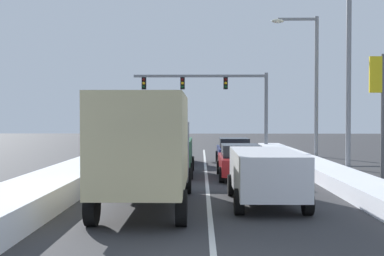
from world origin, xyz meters
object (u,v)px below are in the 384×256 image
object	(u,v)px
sedan_navy_right_lane_third	(234,151)
box_truck_center_lane_nearest	(147,145)
suv_white_right_lane_nearest	(265,172)
sedan_red_right_lane_second	(240,161)
traffic_light_gantry	(219,91)
street_lamp_right_far	(310,77)
street_lamp_right_mid	(341,54)
suv_green_center_lane_second	(171,153)
sedan_maroon_center_lane_third	(174,150)

from	to	relation	value
sedan_navy_right_lane_third	box_truck_center_lane_nearest	world-z (taller)	box_truck_center_lane_nearest
suv_white_right_lane_nearest	box_truck_center_lane_nearest	distance (m)	3.81
sedan_red_right_lane_second	traffic_light_gantry	world-z (taller)	traffic_light_gantry
suv_white_right_lane_nearest	sedan_red_right_lane_second	bearing A→B (deg)	92.26
suv_white_right_lane_nearest	sedan_navy_right_lane_third	world-z (taller)	suv_white_right_lane_nearest
sedan_navy_right_lane_third	traffic_light_gantry	xyz separation A→B (m)	(-0.47, 10.73, 3.96)
traffic_light_gantry	street_lamp_right_far	bearing A→B (deg)	-66.82
street_lamp_right_far	sedan_red_right_lane_second	bearing A→B (deg)	-125.45
suv_white_right_lane_nearest	sedan_navy_right_lane_third	xyz separation A→B (m)	(-0.12, 13.25, -0.25)
sedan_red_right_lane_second	street_lamp_right_mid	xyz separation A→B (m)	(4.41, -0.13, 4.74)
sedan_red_right_lane_second	street_lamp_right_mid	distance (m)	6.47
street_lamp_right_mid	street_lamp_right_far	distance (m)	6.37
suv_white_right_lane_nearest	street_lamp_right_mid	xyz separation A→B (m)	(4.14, 6.51, 4.48)
suv_white_right_lane_nearest	suv_green_center_lane_second	bearing A→B (deg)	113.64
suv_white_right_lane_nearest	street_lamp_right_mid	distance (m)	8.93
sedan_navy_right_lane_third	suv_green_center_lane_second	xyz separation A→B (m)	(-3.32, -5.39, 0.25)
suv_green_center_lane_second	box_truck_center_lane_nearest	bearing A→B (deg)	-91.23
suv_white_right_lane_nearest	sedan_maroon_center_lane_third	distance (m)	14.14
suv_green_center_lane_second	street_lamp_right_far	bearing A→B (deg)	33.35
suv_green_center_lane_second	traffic_light_gantry	xyz separation A→B (m)	(2.85, 16.12, 3.71)
suv_green_center_lane_second	street_lamp_right_mid	bearing A→B (deg)	-10.07
sedan_navy_right_lane_third	street_lamp_right_mid	size ratio (longest dim) A/B	0.48
sedan_red_right_lane_second	sedan_maroon_center_lane_third	world-z (taller)	same
traffic_light_gantry	street_lamp_right_mid	distance (m)	18.11
suv_green_center_lane_second	street_lamp_right_far	xyz separation A→B (m)	(7.61, 5.01, 3.99)
box_truck_center_lane_nearest	traffic_light_gantry	size ratio (longest dim) A/B	0.68
sedan_red_right_lane_second	sedan_maroon_center_lane_third	distance (m)	7.77
sedan_red_right_lane_second	traffic_light_gantry	bearing A→B (deg)	91.07
street_lamp_right_far	suv_white_right_lane_nearest	bearing A→B (deg)	-107.95
sedan_red_right_lane_second	sedan_navy_right_lane_third	bearing A→B (deg)	88.75
box_truck_center_lane_nearest	street_lamp_right_far	distance (m)	16.00
street_lamp_right_mid	street_lamp_right_far	xyz separation A→B (m)	(0.03, 6.36, -0.49)
street_lamp_right_far	sedan_navy_right_lane_third	bearing A→B (deg)	174.97
suv_white_right_lane_nearest	box_truck_center_lane_nearest	bearing A→B (deg)	-168.33
traffic_light_gantry	street_lamp_right_mid	size ratio (longest dim) A/B	1.14
box_truck_center_lane_nearest	suv_green_center_lane_second	distance (m)	8.66
sedan_maroon_center_lane_third	sedan_red_right_lane_second	bearing A→B (deg)	-64.73
box_truck_center_lane_nearest	sedan_navy_right_lane_third	bearing A→B (deg)	75.93
street_lamp_right_mid	traffic_light_gantry	bearing A→B (deg)	105.16
sedan_navy_right_lane_third	street_lamp_right_far	bearing A→B (deg)	-5.03
sedan_navy_right_lane_third	box_truck_center_lane_nearest	distance (m)	14.47
sedan_navy_right_lane_third	traffic_light_gantry	bearing A→B (deg)	92.50
suv_green_center_lane_second	sedan_maroon_center_lane_third	bearing A→B (deg)	91.37
box_truck_center_lane_nearest	suv_green_center_lane_second	xyz separation A→B (m)	(0.19, 8.61, -0.88)
street_lamp_right_mid	street_lamp_right_far	size ratio (longest dim) A/B	1.11
suv_white_right_lane_nearest	traffic_light_gantry	bearing A→B (deg)	91.40
sedan_navy_right_lane_third	sedan_red_right_lane_second	bearing A→B (deg)	-91.25
sedan_red_right_lane_second	traffic_light_gantry	distance (m)	17.78
street_lamp_right_mid	sedan_maroon_center_lane_third	bearing A→B (deg)	137.16
sedan_maroon_center_lane_third	street_lamp_right_far	distance (m)	8.87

